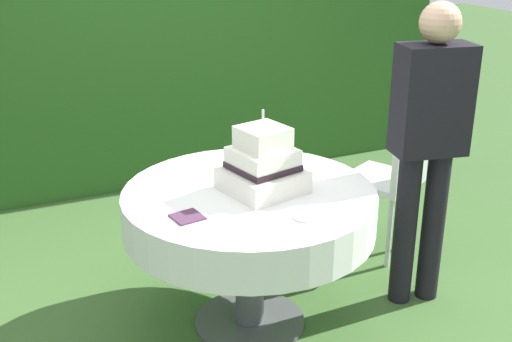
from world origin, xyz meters
The scene contains 9 objects.
ground_plane centered at (0.00, 0.00, 0.00)m, with size 20.00×20.00×0.00m, color #3D602D.
foliage_hedge centered at (0.00, 2.24, 1.16)m, with size 5.06×0.55×2.32m, color #28561E.
cake_table centered at (0.00, 0.00, 0.63)m, with size 1.22×1.22×0.75m.
wedding_cake centered at (0.06, -0.02, 0.87)m, with size 0.40×0.40×0.40m.
serving_plate_near centered at (0.11, -0.37, 0.75)m, with size 0.12×0.12×0.01m, color white.
serving_plate_far centered at (0.32, 0.26, 0.75)m, with size 0.11×0.11×0.01m, color white.
napkin_stack centered at (-0.36, -0.16, 0.75)m, with size 0.13×0.13×0.01m, color #4C2D47.
garden_chair centered at (1.09, 0.34, 0.54)m, with size 0.54×0.54×0.89m.
standing_person centered at (0.92, -0.14, 0.93)m, with size 0.39×0.27×1.60m.
Camera 1 is at (-1.12, -2.60, 1.97)m, focal length 45.34 mm.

